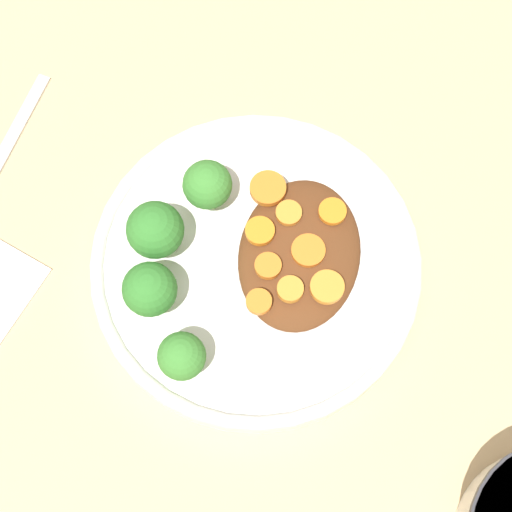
{
  "coord_description": "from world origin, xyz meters",
  "views": [
    {
      "loc": [
        -0.21,
        -0.04,
        0.62
      ],
      "look_at": [
        0.0,
        0.0,
        0.04
      ],
      "focal_mm": 60.0,
      "sensor_mm": 36.0,
      "label": 1
    }
  ],
  "objects": [
    {
      "name": "carrot_slice_4",
      "position": [
        0.02,
        -0.0,
        0.04
      ],
      "size": [
        0.02,
        0.02,
        0.01
      ],
      "primitive_type": "cylinder",
      "color": "orange",
      "rests_on": "stew_mound"
    },
    {
      "name": "carrot_slice_2",
      "position": [
        0.01,
        -0.04,
        0.04
      ],
      "size": [
        0.02,
        0.02,
        0.0
      ],
      "primitive_type": "cylinder",
      "color": "orange",
      "rests_on": "stew_mound"
    },
    {
      "name": "carrot_slice_7",
      "position": [
        0.03,
        -0.02,
        0.04
      ],
      "size": [
        0.02,
        0.02,
        0.0
      ],
      "primitive_type": "cylinder",
      "color": "orange",
      "rests_on": "stew_mound"
    },
    {
      "name": "broccoli_floret_2",
      "position": [
        -0.09,
        0.04,
        0.05
      ],
      "size": [
        0.03,
        0.03,
        0.05
      ],
      "color": "#7FA85B",
      "rests_on": "plate"
    },
    {
      "name": "carrot_slice_5",
      "position": [
        -0.02,
        -0.05,
        0.04
      ],
      "size": [
        0.02,
        0.02,
        0.01
      ],
      "primitive_type": "cylinder",
      "color": "orange",
      "rests_on": "stew_mound"
    },
    {
      "name": "plate",
      "position": [
        0.0,
        0.0,
        0.01
      ],
      "size": [
        0.25,
        0.25,
        0.03
      ],
      "color": "white",
      "rests_on": "ground_plane"
    },
    {
      "name": "broccoli_floret_3",
      "position": [
        0.04,
        0.04,
        0.05
      ],
      "size": [
        0.04,
        0.04,
        0.05
      ],
      "color": "#7FA85B",
      "rests_on": "plate"
    },
    {
      "name": "carrot_slice_0",
      "position": [
        -0.04,
        -0.01,
        0.04
      ],
      "size": [
        0.02,
        0.02,
        0.01
      ],
      "primitive_type": "cylinder",
      "color": "orange",
      "rests_on": "stew_mound"
    },
    {
      "name": "carrot_slice_8",
      "position": [
        -0.02,
        -0.03,
        0.05
      ],
      "size": [
        0.02,
        0.02,
        0.01
      ],
      "primitive_type": "cylinder",
      "color": "orange",
      "rests_on": "stew_mound"
    },
    {
      "name": "broccoli_floret_0",
      "position": [
        0.0,
        0.07,
        0.05
      ],
      "size": [
        0.04,
        0.04,
        0.06
      ],
      "color": "#759E51",
      "rests_on": "plate"
    },
    {
      "name": "stew_mound",
      "position": [
        0.01,
        -0.03,
        0.03
      ],
      "size": [
        0.12,
        0.09,
        0.02
      ],
      "primitive_type": "ellipsoid",
      "color": "#5B3319",
      "rests_on": "plate"
    },
    {
      "name": "ground_plane",
      "position": [
        0.0,
        0.0,
        0.0
      ],
      "size": [
        4.0,
        4.0,
        0.0
      ],
      "primitive_type": "plane",
      "color": "tan"
    },
    {
      "name": "carrot_slice_3",
      "position": [
        0.05,
        0.0,
        0.04
      ],
      "size": [
        0.03,
        0.03,
        0.01
      ],
      "primitive_type": "cylinder",
      "color": "orange",
      "rests_on": "stew_mound"
    },
    {
      "name": "broccoli_floret_1",
      "position": [
        -0.04,
        0.07,
        0.05
      ],
      "size": [
        0.04,
        0.04,
        0.05
      ],
      "color": "#7FA85B",
      "rests_on": "plate"
    },
    {
      "name": "carrot_slice_1",
      "position": [
        0.04,
        -0.05,
        0.04
      ],
      "size": [
        0.02,
        0.02,
        0.0
      ],
      "primitive_type": "cylinder",
      "color": "orange",
      "rests_on": "stew_mound"
    },
    {
      "name": "carrot_slice_6",
      "position": [
        -0.01,
        -0.01,
        0.04
      ],
      "size": [
        0.02,
        0.02,
        0.01
      ],
      "primitive_type": "cylinder",
      "color": "orange",
      "rests_on": "stew_mound"
    }
  ]
}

